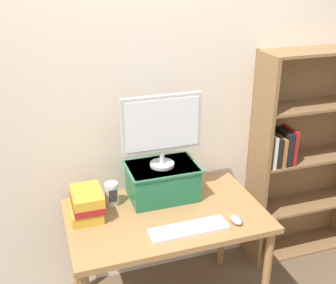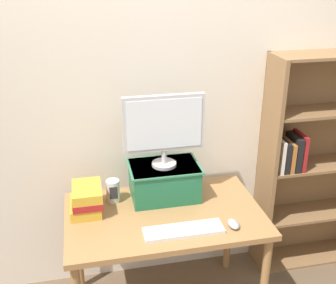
% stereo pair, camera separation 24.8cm
% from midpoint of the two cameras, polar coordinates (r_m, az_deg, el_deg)
% --- Properties ---
extents(back_wall, '(7.00, 0.08, 2.60)m').
position_cam_midpoint_polar(back_wall, '(2.79, 0.06, 4.98)').
color(back_wall, beige).
rests_on(back_wall, ground_plane).
extents(desk, '(1.20, 0.73, 0.76)m').
position_cam_midpoint_polar(desk, '(2.66, 2.25, -11.26)').
color(desk, '#9E7042').
rests_on(desk, ground_plane).
extents(bookshelf_unit, '(0.90, 0.28, 1.63)m').
position_cam_midpoint_polar(bookshelf_unit, '(3.30, 21.56, -2.52)').
color(bookshelf_unit, olive).
rests_on(bookshelf_unit, ground_plane).
extents(riser_box, '(0.45, 0.31, 0.23)m').
position_cam_midpoint_polar(riser_box, '(2.72, 2.09, -5.26)').
color(riser_box, '#1E6642').
rests_on(riser_box, desk).
extents(computer_monitor, '(0.50, 0.15, 0.47)m').
position_cam_midpoint_polar(computer_monitor, '(2.56, 2.22, 2.07)').
color(computer_monitor, '#B7B7BA').
rests_on(computer_monitor, riser_box).
extents(keyboard, '(0.46, 0.13, 0.02)m').
position_cam_midpoint_polar(keyboard, '(2.45, 5.09, -11.92)').
color(keyboard, silver).
rests_on(keyboard, desk).
extents(computer_mouse, '(0.06, 0.10, 0.04)m').
position_cam_midpoint_polar(computer_mouse, '(2.53, 11.70, -10.89)').
color(computer_mouse, '#99999E').
rests_on(computer_mouse, desk).
extents(book_stack, '(0.20, 0.26, 0.17)m').
position_cam_midpoint_polar(book_stack, '(2.61, -8.33, -7.76)').
color(book_stack, gold).
rests_on(book_stack, desk).
extents(desk_speaker, '(0.08, 0.09, 0.15)m').
position_cam_midpoint_polar(desk_speaker, '(2.70, -4.85, -6.66)').
color(desk_speaker, silver).
rests_on(desk_speaker, desk).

